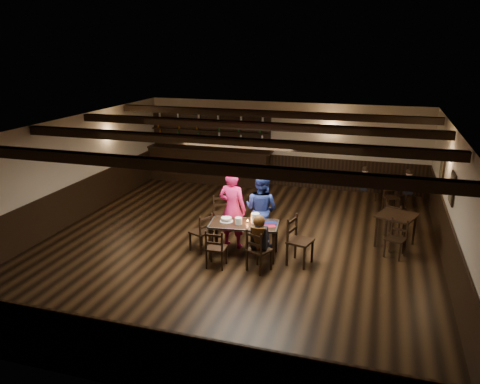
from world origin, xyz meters
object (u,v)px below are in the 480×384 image
(man_blue, at_px, (261,209))
(cake, at_px, (226,220))
(woman_pink, at_px, (232,209))
(dining_table, at_px, (244,227))
(chair_near_right, at_px, (257,248))
(chair_near_left, at_px, (215,246))
(bar_counter, at_px, (208,160))

(man_blue, height_order, cake, man_blue)
(woman_pink, bearing_deg, dining_table, 140.82)
(chair_near_right, xyz_separation_m, woman_pink, (-0.86, 1.08, 0.37))
(cake, bearing_deg, chair_near_left, -89.26)
(chair_near_left, relative_size, man_blue, 0.50)
(man_blue, bearing_deg, dining_table, 90.88)
(man_blue, distance_m, bar_counter, 5.46)
(woman_pink, distance_m, cake, 0.44)
(dining_table, height_order, cake, cake)
(chair_near_left, distance_m, cake, 0.80)
(dining_table, distance_m, chair_near_right, 0.82)
(bar_counter, bearing_deg, chair_near_right, -61.10)
(man_blue, distance_m, cake, 0.93)
(dining_table, height_order, woman_pink, woman_pink)
(chair_near_left, distance_m, man_blue, 1.61)
(bar_counter, bearing_deg, woman_pink, -63.49)
(chair_near_right, relative_size, man_blue, 0.53)
(dining_table, height_order, man_blue, man_blue)
(woman_pink, xyz_separation_m, man_blue, (0.59, 0.29, -0.05))
(chair_near_right, height_order, woman_pink, woman_pink)
(chair_near_right, height_order, bar_counter, bar_counter)
(dining_table, bearing_deg, woman_pink, 132.78)
(chair_near_right, distance_m, cake, 1.11)
(dining_table, relative_size, chair_near_left, 1.85)
(chair_near_right, bearing_deg, chair_near_left, -174.11)
(dining_table, distance_m, cake, 0.42)
(dining_table, xyz_separation_m, woman_pink, (-0.39, 0.42, 0.23))
(woman_pink, xyz_separation_m, cake, (-0.00, -0.42, -0.10))
(chair_near_left, bearing_deg, man_blue, 68.16)
(chair_near_left, bearing_deg, dining_table, 62.69)
(man_blue, relative_size, cake, 5.85)
(chair_near_left, distance_m, chair_near_right, 0.85)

